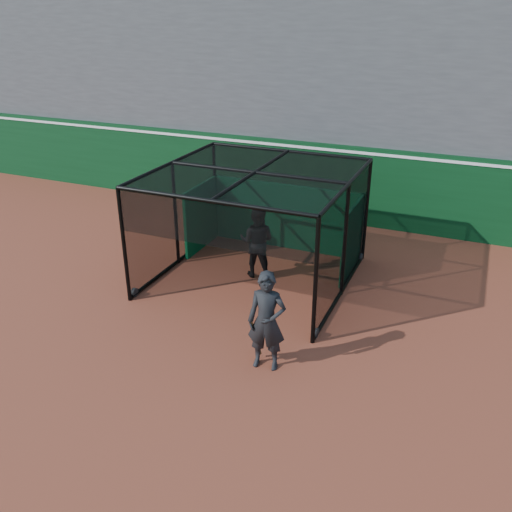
% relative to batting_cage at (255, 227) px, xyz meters
% --- Properties ---
extents(ground, '(120.00, 120.00, 0.00)m').
position_rel_batting_cage_xyz_m(ground, '(-0.40, -3.57, -1.40)').
color(ground, brown).
rests_on(ground, ground).
extents(outfield_wall, '(50.00, 0.50, 2.50)m').
position_rel_batting_cage_xyz_m(outfield_wall, '(-0.40, 4.93, -0.11)').
color(outfield_wall, '#093516').
rests_on(outfield_wall, ground).
extents(grandstand, '(50.00, 7.85, 8.95)m').
position_rel_batting_cage_xyz_m(grandstand, '(-0.40, 8.70, 3.08)').
color(grandstand, '#4C4C4F').
rests_on(grandstand, ground).
extents(batting_cage, '(4.66, 4.64, 2.81)m').
position_rel_batting_cage_xyz_m(batting_cage, '(0.00, 0.00, 0.00)').
color(batting_cage, black).
rests_on(batting_cage, ground).
extents(batter, '(1.01, 0.84, 1.90)m').
position_rel_batting_cage_xyz_m(batter, '(-0.01, 0.15, -0.45)').
color(batter, black).
rests_on(batter, ground).
extents(on_deck_player, '(0.80, 0.59, 2.02)m').
position_rel_batting_cage_xyz_m(on_deck_player, '(1.70, -3.42, -0.39)').
color(on_deck_player, black).
rests_on(on_deck_player, ground).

